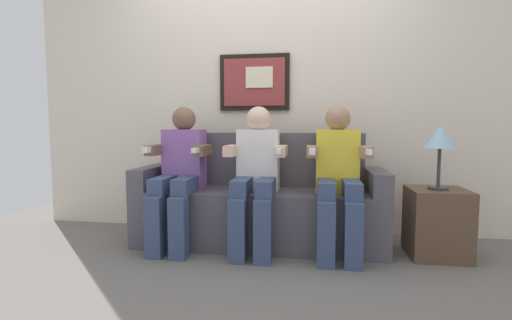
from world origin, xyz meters
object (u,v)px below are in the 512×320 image
(person_in_middle, at_px, (256,172))
(side_table_right, at_px, (437,223))
(couch, at_px, (259,206))
(person_on_right, at_px, (338,174))
(person_on_left, at_px, (180,171))
(table_lamp, at_px, (440,140))

(person_in_middle, relative_size, side_table_right, 2.22)
(couch, xyz_separation_m, person_on_right, (0.61, -0.17, 0.29))
(couch, relative_size, side_table_right, 3.93)
(couch, distance_m, person_on_left, 0.70)
(person_on_left, height_order, table_lamp, person_on_left)
(person_in_middle, bearing_deg, side_table_right, 2.62)
(table_lamp, bearing_deg, person_in_middle, -178.54)
(couch, relative_size, person_on_left, 1.77)
(couch, distance_m, person_on_right, 0.70)
(couch, relative_size, table_lamp, 4.27)
(person_in_middle, height_order, side_table_right, person_in_middle)
(person_on_left, relative_size, person_in_middle, 1.00)
(couch, bearing_deg, table_lamp, -5.77)
(side_table_right, bearing_deg, table_lamp, -112.06)
(person_in_middle, distance_m, side_table_right, 1.38)
(couch, distance_m, side_table_right, 1.34)
(couch, relative_size, person_in_middle, 1.77)
(person_in_middle, height_order, person_on_right, same)
(person_in_middle, distance_m, person_on_right, 0.61)
(person_on_left, bearing_deg, person_on_right, 0.00)
(couch, distance_m, person_in_middle, 0.34)
(side_table_right, distance_m, table_lamp, 0.61)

